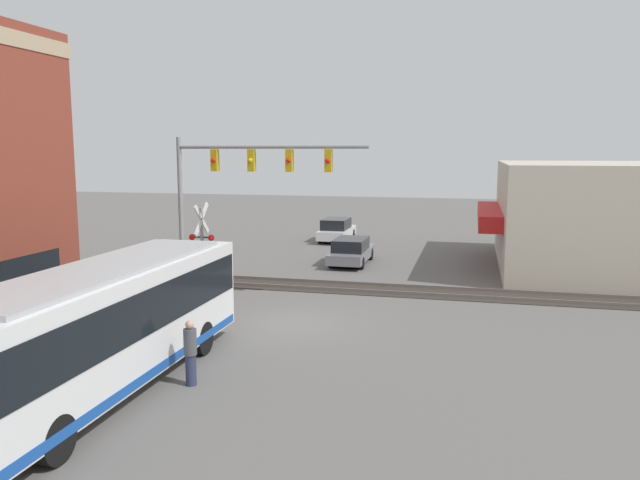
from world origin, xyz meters
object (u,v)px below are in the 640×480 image
pedestrian_at_crossing (219,268)px  city_bus (105,323)px  parked_car_white (337,231)px  pedestrian_near_bus (190,352)px  crossing_signal (202,237)px  parked_car_grey (351,252)px

pedestrian_at_crossing → city_bus: bearing=-170.7°
parked_car_white → pedestrian_at_crossing: pedestrian_at_crossing is taller
pedestrian_at_crossing → pedestrian_near_bus: bearing=-160.7°
pedestrian_at_crossing → pedestrian_near_bus: 11.54m
crossing_signal → parked_car_grey: size_ratio=0.81×
city_bus → pedestrian_at_crossing: (11.74, 1.92, -0.84)m
pedestrian_near_bus → pedestrian_at_crossing: bearing=19.3°
crossing_signal → pedestrian_near_bus: crossing_signal is taller
crossing_signal → parked_car_grey: crossing_signal is taller
city_bus → parked_car_white: bearing=-0.0°
city_bus → parked_car_grey: size_ratio=2.31×
parked_car_grey → pedestrian_at_crossing: pedestrian_at_crossing is taller
crossing_signal → pedestrian_near_bus: (-10.63, -4.48, -1.41)m
city_bus → crossing_signal: crossing_signal is taller
crossing_signal → pedestrian_at_crossing: bearing=-68.3°
parked_car_grey → parked_car_white: (8.18, 2.60, 0.05)m
parked_car_grey → pedestrian_near_bus: pedestrian_near_bus is taller
pedestrian_at_crossing → parked_car_white: bearing=-7.1°
crossing_signal → parked_car_grey: (7.54, -5.19, -1.64)m
parked_car_grey → pedestrian_at_crossing: (-7.27, 4.52, 0.27)m
city_bus → parked_car_grey: bearing=-7.8°
pedestrian_at_crossing → pedestrian_near_bus: (-10.90, -3.81, -0.05)m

